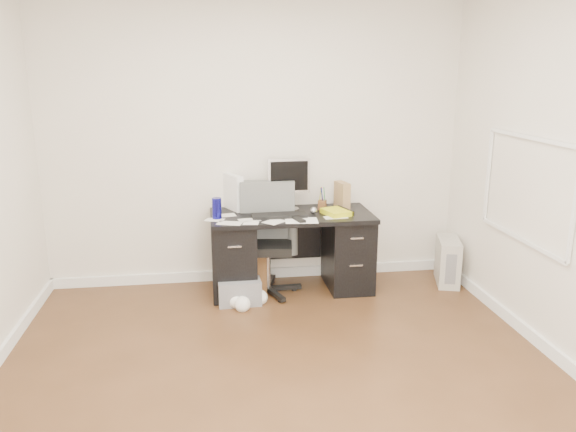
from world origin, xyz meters
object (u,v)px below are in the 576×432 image
Objects in this scene: desk at (291,249)px; lcd_monitor at (289,184)px; keyboard at (279,215)px; wicker_basket at (244,266)px; office_chair at (267,240)px; pc_tower at (448,261)px.

lcd_monitor is (-0.01, 0.13, 0.60)m from desk.
keyboard is (-0.13, -0.11, 0.36)m from desk.
desk is 0.49m from wicker_basket.
office_chair is 2.31× the size of wicker_basket.
keyboard is at bearing -119.48° from lcd_monitor.
lcd_monitor reaches higher than desk.
desk is at bearing 38.11° from keyboard.
keyboard is at bearing -29.13° from wicker_basket.
desk reaches higher than wicker_basket.
pc_tower is (1.79, 0.00, -0.30)m from office_chair.
lcd_monitor reaches higher than wicker_basket.
desk is 3.02× the size of keyboard.
keyboard is 0.65m from wicker_basket.
wicker_basket is at bearing 157.42° from office_chair.
wicker_basket is (-0.22, 0.13, -0.30)m from office_chair.
keyboard is at bearing -161.87° from pc_tower.
office_chair is (-0.23, -0.19, -0.48)m from lcd_monitor.
office_chair is 0.39m from wicker_basket.
keyboard reaches higher than desk.
lcd_monitor is 0.36m from keyboard.
wicker_basket is (-0.32, 0.18, -0.54)m from keyboard.
lcd_monitor is at bearing 61.20° from keyboard.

